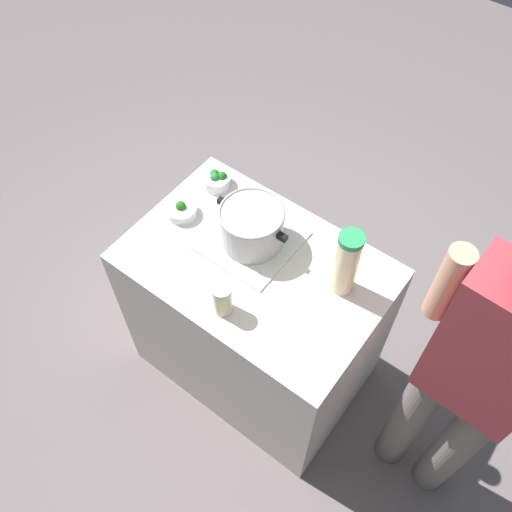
% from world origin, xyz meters
% --- Properties ---
extents(ground_plane, '(8.00, 8.00, 0.00)m').
position_xyz_m(ground_plane, '(0.00, 0.00, 0.00)').
color(ground_plane, slate).
extents(counter_slab, '(1.04, 0.69, 0.91)m').
position_xyz_m(counter_slab, '(0.00, 0.00, 0.46)').
color(counter_slab, beige).
rests_on(counter_slab, ground_plane).
extents(dish_cloth, '(0.35, 0.36, 0.01)m').
position_xyz_m(dish_cloth, '(-0.08, 0.08, 0.92)').
color(dish_cloth, beige).
rests_on(dish_cloth, counter_slab).
extents(cooking_pot, '(0.33, 0.26, 0.17)m').
position_xyz_m(cooking_pot, '(-0.08, 0.08, 1.01)').
color(cooking_pot, '#B7B7BC').
rests_on(cooking_pot, dish_cloth).
extents(lemonade_pitcher, '(0.09, 0.09, 0.31)m').
position_xyz_m(lemonade_pitcher, '(0.32, 0.11, 1.07)').
color(lemonade_pitcher, beige).
rests_on(lemonade_pitcher, counter_slab).
extents(mason_jar, '(0.08, 0.08, 0.14)m').
position_xyz_m(mason_jar, '(0.03, -0.24, 0.98)').
color(mason_jar, beige).
rests_on(mason_jar, counter_slab).
extents(broccoli_bowl_front, '(0.13, 0.13, 0.08)m').
position_xyz_m(broccoli_bowl_front, '(-0.39, 0.23, 0.94)').
color(broccoli_bowl_front, silver).
rests_on(broccoli_bowl_front, counter_slab).
extents(broccoli_bowl_center, '(0.13, 0.13, 0.07)m').
position_xyz_m(broccoli_bowl_center, '(-0.40, 0.01, 0.94)').
color(broccoli_bowl_center, silver).
rests_on(broccoli_bowl_center, counter_slab).
extents(person_cook, '(0.50, 0.22, 1.72)m').
position_xyz_m(person_cook, '(0.88, 0.02, 0.95)').
color(person_cook, slate).
rests_on(person_cook, ground_plane).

